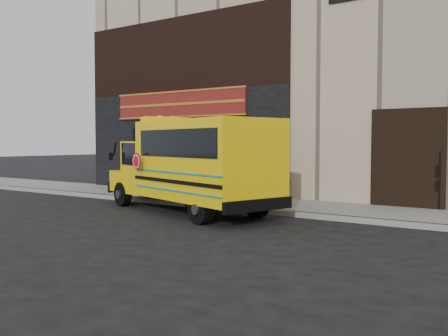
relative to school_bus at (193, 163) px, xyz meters
name	(u,v)px	position (x,y,z in m)	size (l,w,h in m)	color
ground	(192,224)	(1.11, -1.47, -1.51)	(120.00, 120.00, 0.00)	black
curb	(246,210)	(1.11, 1.13, -1.43)	(40.00, 0.20, 0.15)	gray
sidewalk	(270,204)	(1.11, 2.63, -1.43)	(40.00, 3.00, 0.15)	slate
building	(343,48)	(1.07, 8.99, 4.62)	(20.00, 10.70, 12.00)	tan
school_bus	(193,163)	(0.00, 0.00, 0.00)	(7.22, 4.19, 2.92)	black
bicycle	(200,197)	(0.61, -0.47, -0.94)	(0.54, 1.89, 1.14)	black
cyclist	(203,189)	(0.71, -0.47, -0.70)	(0.59, 0.39, 1.61)	#111D33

